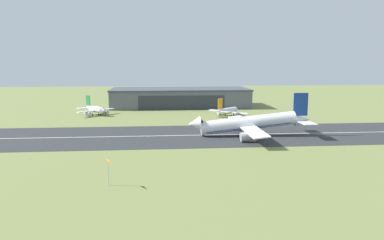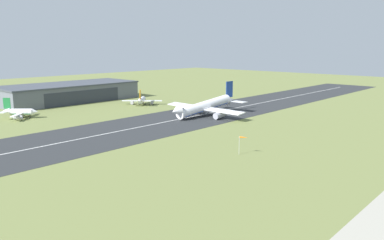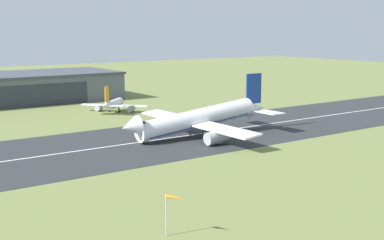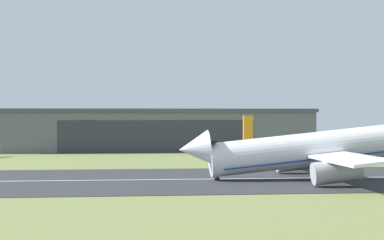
# 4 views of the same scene
# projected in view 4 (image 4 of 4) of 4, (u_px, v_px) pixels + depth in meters

# --- Properties ---
(runway_strip) EXTENTS (485.42, 43.94, 0.06)m
(runway_strip) POSITION_uv_depth(u_px,v_px,m) (82.00, 181.00, 111.89)
(runway_strip) COLOR #2B2D30
(runway_strip) RESTS_ON ground_plane
(runway_centreline) EXTENTS (436.88, 0.70, 0.01)m
(runway_centreline) POSITION_uv_depth(u_px,v_px,m) (82.00, 180.00, 111.89)
(runway_centreline) COLOR silver
(runway_centreline) RESTS_ON runway_strip
(hangar_building) EXTENTS (84.61, 35.86, 11.33)m
(hangar_building) POSITION_uv_depth(u_px,v_px,m) (152.00, 129.00, 207.67)
(hangar_building) COLOR slate
(hangar_building) RESTS_ON ground_plane
(airplane_landing) EXTENTS (46.91, 47.34, 16.07)m
(airplane_landing) POSITION_uv_depth(u_px,v_px,m) (328.00, 149.00, 113.56)
(airplane_landing) COLOR white
(airplane_landing) RESTS_ON ground_plane
(airplane_parked_centre) EXTENTS (19.83, 20.35, 9.66)m
(airplane_parked_centre) POSITION_uv_depth(u_px,v_px,m) (266.00, 147.00, 165.14)
(airplane_parked_centre) COLOR silver
(airplane_parked_centre) RESTS_ON ground_plane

